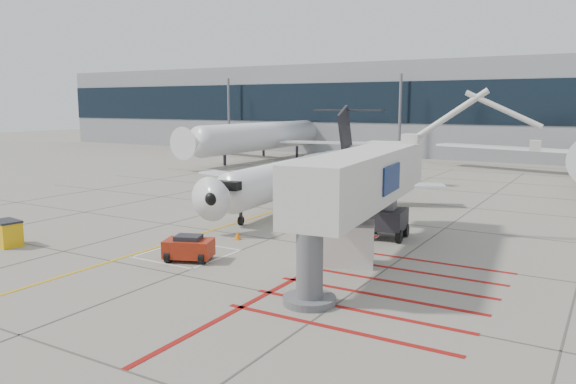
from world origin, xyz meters
The scene contains 12 objects.
ground_plane centered at (0.00, 0.00, 0.00)m, with size 260.00×260.00×0.00m, color gray.
regional_jet centered at (-4.34, 12.84, 3.73)m, with size 22.59×28.48×7.46m, color white, non-canonical shape.
jet_bridge centered at (6.37, 1.91, 3.64)m, with size 8.63×18.22×7.29m, color silver, non-canonical shape.
pushback_tug centered at (-1.09, -1.94, 0.68)m, with size 2.34×1.46×1.37m, color #A1240F, non-canonical shape.
spill_bin centered at (-11.72, -4.77, 0.72)m, with size 1.67×1.11×1.45m, color #E8AD0C, non-canonical shape.
baggage_cart centered at (0.13, 8.28, 0.52)m, with size 1.65×1.04×1.04m, color #57585C, non-canonical shape.
ground_power_unit centered at (5.98, 1.37, 1.08)m, with size 2.73×1.59×2.16m, color silver, non-canonical shape.
cone_nose centered at (-1.57, 2.92, 0.26)m, with size 0.38×0.38×0.53m, color orange.
cone_side centered at (3.65, 5.27, 0.28)m, with size 0.40×0.40×0.56m, color #FF470D.
terminal_building centered at (10.00, 70.00, 7.00)m, with size 180.00×28.00×14.00m, color gray.
terminal_glass_band centered at (10.00, 55.95, 8.00)m, with size 180.00×0.10×6.00m, color black.
bg_aircraft_b centered at (-26.21, 46.00, 5.80)m, with size 34.80×38.67×11.60m, color silver, non-canonical shape.
Camera 1 is at (17.10, -22.89, 7.77)m, focal length 35.00 mm.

